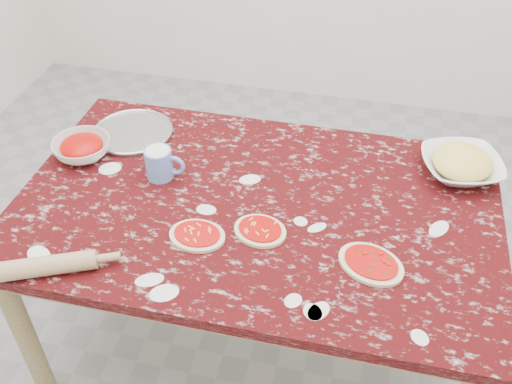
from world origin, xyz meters
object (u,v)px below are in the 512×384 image
object	(u,v)px
pizza_tray	(133,133)
flour_mug	(160,163)
sauce_bowl	(82,148)
worktable	(256,222)
cheese_bowl	(461,166)
rolling_pin	(45,266)

from	to	relation	value
pizza_tray	flour_mug	size ratio (longest dim) A/B	2.11
pizza_tray	sauce_bowl	world-z (taller)	sauce_bowl
worktable	cheese_bowl	bearing A→B (deg)	25.62
worktable	sauce_bowl	bearing A→B (deg)	170.47
sauce_bowl	flour_mug	distance (m)	0.33
flour_mug	sauce_bowl	bearing A→B (deg)	171.49
worktable	sauce_bowl	size ratio (longest dim) A/B	7.72
worktable	rolling_pin	size ratio (longest dim) A/B	5.44
pizza_tray	worktable	bearing A→B (deg)	-27.27
pizza_tray	flour_mug	world-z (taller)	flour_mug
sauce_bowl	flour_mug	size ratio (longest dim) A/B	1.46
cheese_bowl	flour_mug	distance (m)	1.05
cheese_bowl	worktable	bearing A→B (deg)	-154.38
pizza_tray	rolling_pin	size ratio (longest dim) A/B	1.02
flour_mug	rolling_pin	xyz separation A→B (m)	(-0.17, -0.50, -0.03)
worktable	flour_mug	distance (m)	0.39
worktable	sauce_bowl	xyz separation A→B (m)	(-0.68, 0.11, 0.12)
cheese_bowl	sauce_bowl	bearing A→B (deg)	-171.35
pizza_tray	cheese_bowl	size ratio (longest dim) A/B	1.10
worktable	cheese_bowl	xyz separation A→B (m)	(0.66, 0.32, 0.12)
rolling_pin	cheese_bowl	bearing A→B (deg)	32.45
worktable	pizza_tray	distance (m)	0.63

